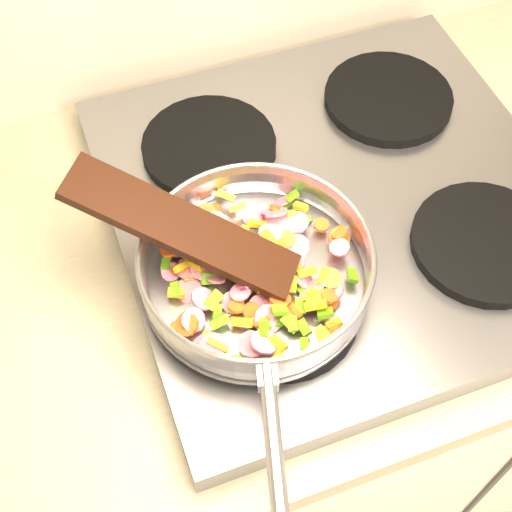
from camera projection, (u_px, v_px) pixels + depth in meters
name	position (u px, v px, depth m)	size (l,w,h in m)	color
cooktop	(338.00, 205.00, 0.98)	(0.60, 0.60, 0.04)	#939399
grate_fl	(281.00, 309.00, 0.86)	(0.19, 0.19, 0.02)	black
grate_fr	(485.00, 243.00, 0.91)	(0.19, 0.19, 0.02)	black
grate_bl	(209.00, 146.00, 1.00)	(0.19, 0.19, 0.02)	black
grate_br	(388.00, 98.00, 1.06)	(0.19, 0.19, 0.02)	black
saute_pan	(256.00, 267.00, 0.84)	(0.32, 0.48, 0.06)	#9E9EA5
vegetable_heap	(256.00, 273.00, 0.85)	(0.26, 0.26, 0.04)	#FF5B1E
wooden_spatula	(182.00, 228.00, 0.83)	(0.29, 0.06, 0.01)	black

